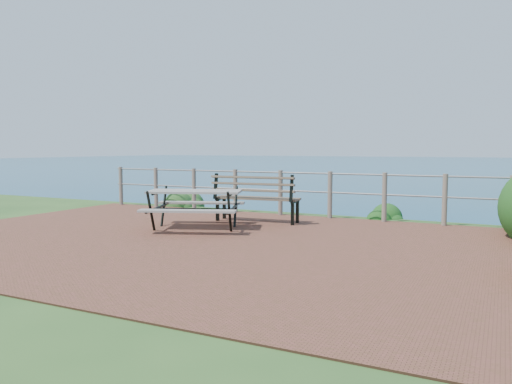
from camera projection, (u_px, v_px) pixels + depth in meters
ground at (199, 240)px, 8.18m from camera, size 10.00×7.00×0.12m
ocean at (491, 152)px, 186.57m from camera, size 1200.00×1200.00×0.00m
safety_railing at (281, 190)px, 11.12m from camera, size 9.40×0.10×1.00m
picnic_table at (195, 205)px, 9.21m from camera, size 1.83×1.38×0.71m
park_bench at (257, 191)px, 10.08m from camera, size 1.78×0.59×0.98m
shrub_lip_west at (186, 205)px, 13.24m from camera, size 0.86×0.86×0.64m
shrub_lip_east at (389, 219)px, 10.72m from camera, size 0.71×0.71×0.43m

